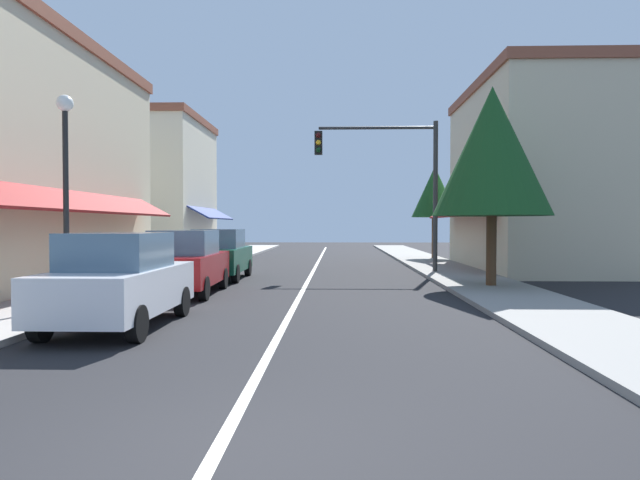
{
  "coord_description": "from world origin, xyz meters",
  "views": [
    {
      "loc": [
        1.02,
        -4.46,
        1.91
      ],
      "look_at": [
        0.39,
        15.69,
        1.38
      ],
      "focal_mm": 31.87,
      "sensor_mm": 36.0,
      "label": 1
    }
  ],
  "objects_px": {
    "parked_car_third_left": "(220,254)",
    "tree_right_near": "(492,152)",
    "street_lamp_left_near": "(66,166)",
    "parked_car_second_left": "(185,263)",
    "parked_car_nearest_left": "(119,281)",
    "traffic_signal_mast_arm": "(394,171)",
    "tree_right_far": "(435,192)"
  },
  "relations": [
    {
      "from": "tree_right_near",
      "to": "tree_right_far",
      "type": "xyz_separation_m",
      "value": [
        0.69,
        13.99,
        -0.4
      ]
    },
    {
      "from": "traffic_signal_mast_arm",
      "to": "parked_car_third_left",
      "type": "bearing_deg",
      "value": -160.72
    },
    {
      "from": "parked_car_third_left",
      "to": "tree_right_far",
      "type": "relative_size",
      "value": 0.81
    },
    {
      "from": "traffic_signal_mast_arm",
      "to": "street_lamp_left_near",
      "type": "bearing_deg",
      "value": -129.28
    },
    {
      "from": "tree_right_near",
      "to": "tree_right_far",
      "type": "height_order",
      "value": "tree_right_near"
    },
    {
      "from": "parked_car_second_left",
      "to": "parked_car_third_left",
      "type": "distance_m",
      "value": 4.38
    },
    {
      "from": "parked_car_second_left",
      "to": "parked_car_third_left",
      "type": "height_order",
      "value": "same"
    },
    {
      "from": "parked_car_second_left",
      "to": "parked_car_third_left",
      "type": "relative_size",
      "value": 1.01
    },
    {
      "from": "parked_car_nearest_left",
      "to": "street_lamp_left_near",
      "type": "relative_size",
      "value": 0.87
    },
    {
      "from": "traffic_signal_mast_arm",
      "to": "tree_right_near",
      "type": "relative_size",
      "value": 0.99
    },
    {
      "from": "parked_car_third_left",
      "to": "street_lamp_left_near",
      "type": "height_order",
      "value": "street_lamp_left_near"
    },
    {
      "from": "parked_car_third_left",
      "to": "tree_right_far",
      "type": "distance_m",
      "value": 14.86
    },
    {
      "from": "parked_car_third_left",
      "to": "tree_right_far",
      "type": "bearing_deg",
      "value": 49.34
    },
    {
      "from": "tree_right_near",
      "to": "tree_right_far",
      "type": "bearing_deg",
      "value": 87.19
    },
    {
      "from": "parked_car_third_left",
      "to": "tree_right_near",
      "type": "relative_size",
      "value": 0.68
    },
    {
      "from": "traffic_signal_mast_arm",
      "to": "tree_right_far",
      "type": "bearing_deg",
      "value": 71.05
    },
    {
      "from": "parked_car_third_left",
      "to": "parked_car_second_left",
      "type": "bearing_deg",
      "value": -90.89
    },
    {
      "from": "parked_car_second_left",
      "to": "street_lamp_left_near",
      "type": "distance_m",
      "value": 4.38
    },
    {
      "from": "parked_car_nearest_left",
      "to": "tree_right_far",
      "type": "bearing_deg",
      "value": 65.47
    },
    {
      "from": "parked_car_second_left",
      "to": "parked_car_third_left",
      "type": "xyz_separation_m",
      "value": [
        0.03,
        4.38,
        0.0
      ]
    },
    {
      "from": "tree_right_near",
      "to": "traffic_signal_mast_arm",
      "type": "bearing_deg",
      "value": 115.13
    },
    {
      "from": "parked_car_third_left",
      "to": "parked_car_nearest_left",
      "type": "bearing_deg",
      "value": -89.79
    },
    {
      "from": "traffic_signal_mast_arm",
      "to": "tree_right_near",
      "type": "height_order",
      "value": "tree_right_near"
    },
    {
      "from": "street_lamp_left_near",
      "to": "tree_right_near",
      "type": "height_order",
      "value": "tree_right_near"
    },
    {
      "from": "parked_car_third_left",
      "to": "tree_right_near",
      "type": "bearing_deg",
      "value": -18.5
    },
    {
      "from": "parked_car_nearest_left",
      "to": "parked_car_third_left",
      "type": "height_order",
      "value": "same"
    },
    {
      "from": "tree_right_near",
      "to": "parked_car_third_left",
      "type": "bearing_deg",
      "value": 161.96
    },
    {
      "from": "parked_car_second_left",
      "to": "tree_right_near",
      "type": "bearing_deg",
      "value": 8.59
    },
    {
      "from": "parked_car_third_left",
      "to": "traffic_signal_mast_arm",
      "type": "bearing_deg",
      "value": 18.81
    },
    {
      "from": "parked_car_nearest_left",
      "to": "parked_car_second_left",
      "type": "distance_m",
      "value": 5.09
    },
    {
      "from": "traffic_signal_mast_arm",
      "to": "tree_right_far",
      "type": "relative_size",
      "value": 1.16
    },
    {
      "from": "street_lamp_left_near",
      "to": "parked_car_second_left",
      "type": "bearing_deg",
      "value": 62.59
    }
  ]
}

